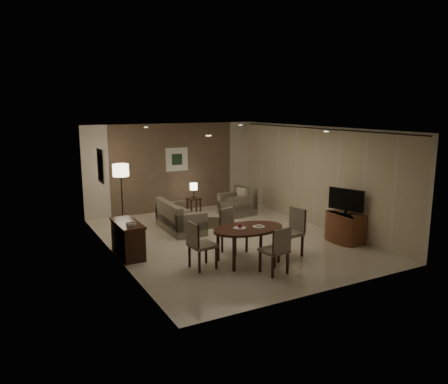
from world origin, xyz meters
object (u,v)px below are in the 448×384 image
tv_cabinet (345,227)px  dining_table (248,245)px  sofa (180,216)px  chair_left (203,245)px  chair_far (234,231)px  chair_near (274,250)px  console_desk (128,239)px  armchair (237,201)px  floor_lamp (122,195)px  side_table (194,205)px  chair_right (289,232)px

tv_cabinet → dining_table: (-2.77, -0.06, 0.02)m
sofa → dining_table: bearing=-172.4°
chair_left → dining_table: bearing=-102.1°
chair_far → chair_near: bearing=-106.8°
console_desk → tv_cabinet: size_ratio=1.33×
armchair → floor_lamp: size_ratio=0.53×
dining_table → side_table: (0.74, 4.39, -0.13)m
chair_far → armchair: chair_far is taller
chair_left → floor_lamp: bearing=2.2°
chair_left → tv_cabinet: bearing=-96.4°
chair_near → side_table: chair_near is taller
tv_cabinet → dining_table: size_ratio=0.58×
console_desk → side_table: size_ratio=2.52×
console_desk → chair_near: bearing=-46.7°
side_table → console_desk: bearing=-135.4°
tv_cabinet → armchair: armchair is taller
armchair → chair_near: bearing=-32.6°
dining_table → chair_far: size_ratio=1.60×
chair_far → chair_right: size_ratio=0.94×
chair_right → floor_lamp: 4.85m
chair_near → armchair: 4.75m
sofa → console_desk: bearing=127.0°
chair_right → floor_lamp: bearing=-153.7°
sofa → chair_right: bearing=-155.2°
console_desk → side_table: 4.02m
chair_right → dining_table: bearing=-100.5°
chair_right → side_table: bearing=177.9°
floor_lamp → chair_far: bearing=-64.8°
tv_cabinet → chair_far: (-2.73, 0.59, 0.14)m
tv_cabinet → dining_table: bearing=-178.7°
tv_cabinet → chair_near: chair_near is taller
tv_cabinet → side_table: 4.78m
side_table → tv_cabinet: bearing=-64.9°
armchair → tv_cabinet: bearing=3.6°
console_desk → armchair: size_ratio=1.34×
chair_near → chair_right: (0.87, 0.69, 0.05)m
chair_far → sofa: size_ratio=0.59×
chair_right → side_table: (-0.23, 4.48, -0.28)m
chair_left → armchair: bearing=-44.5°
chair_near → chair_left: chair_left is taller
chair_near → side_table: (0.64, 5.18, -0.24)m
tv_cabinet → chair_left: 3.78m
armchair → chair_right: bearing=-24.1°
chair_left → side_table: 4.63m
tv_cabinet → chair_far: size_ratio=0.92×
chair_left → armchair: size_ratio=1.10×
console_desk → floor_lamp: bearing=77.0°
tv_cabinet → chair_near: bearing=-162.3°
side_table → floor_lamp: 2.40m
chair_near → tv_cabinet: bearing=-168.5°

